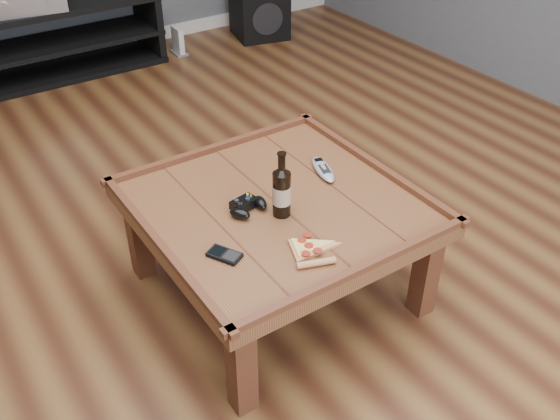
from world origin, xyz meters
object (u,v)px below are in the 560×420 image
media_console (60,40)px  beer_bottle (282,190)px  game_controller (248,206)px  game_console (178,42)px  smartphone (224,255)px  coffee_table (277,215)px  remote_control (323,169)px  subwoofer (259,12)px  pizza_slice (310,250)px

media_console → beer_bottle: beer_bottle is taller
game_controller → media_console: bearing=77.2°
game_controller → game_console: size_ratio=0.83×
game_controller → smartphone: (-0.20, -0.18, -0.01)m
game_controller → game_console: bearing=59.6°
smartphone → game_controller: bearing=14.0°
game_console → coffee_table: bearing=-105.6°
remote_control → media_console: bearing=113.2°
media_console → subwoofer: size_ratio=2.95×
remote_control → game_console: 2.64m
game_controller → smartphone: game_controller is taller
pizza_slice → smartphone: pizza_slice is taller
game_controller → remote_control: bearing=-1.6°
media_console → beer_bottle: (-0.03, -2.82, 0.31)m
game_controller → pizza_slice: size_ratio=0.62×
remote_control → coffee_table: bearing=-147.1°
media_console → game_controller: 2.74m
smartphone → game_console: (1.16, 2.80, -0.36)m
media_console → game_console: size_ratio=6.85×
pizza_slice → remote_control: bearing=67.8°
media_console → beer_bottle: 2.84m
pizza_slice → remote_control: remote_control is taller
pizza_slice → beer_bottle: bearing=99.6°
coffee_table → remote_control: (0.28, 0.08, 0.07)m
beer_bottle → remote_control: bearing=26.0°
remote_control → subwoofer: (1.29, 2.54, -0.27)m
media_console → game_controller: (-0.12, -2.73, 0.23)m
pizza_slice → game_console: bearing=92.7°
smartphone → game_console: size_ratio=0.64×
game_controller → smartphone: 0.28m
remote_control → subwoofer: remote_control is taller
coffee_table → beer_bottle: bearing=-109.8°
remote_control → game_console: (0.56, 2.56, -0.37)m
game_controller → remote_control: (0.40, 0.06, -0.01)m
game_controller → pizza_slice: 0.33m
coffee_table → remote_control: 0.30m
media_console → game_console: bearing=-7.8°
coffee_table → smartphone: size_ratio=7.83×
coffee_table → media_console: bearing=90.0°
media_console → subwoofer: (1.57, -0.13, -0.05)m
beer_bottle → remote_control: (0.30, 0.15, -0.09)m
beer_bottle → subwoofer: bearing=59.4°
beer_bottle → remote_control: beer_bottle is taller
game_controller → pizza_slice: bearing=-91.2°
beer_bottle → game_console: size_ratio=1.29×
media_console → remote_control: bearing=-84.0°
smartphone → remote_control: (0.60, 0.24, 0.01)m
beer_bottle → subwoofer: (1.59, 2.69, -0.36)m
coffee_table → game_console: (0.84, 2.64, -0.30)m
subwoofer → beer_bottle: bearing=-107.6°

